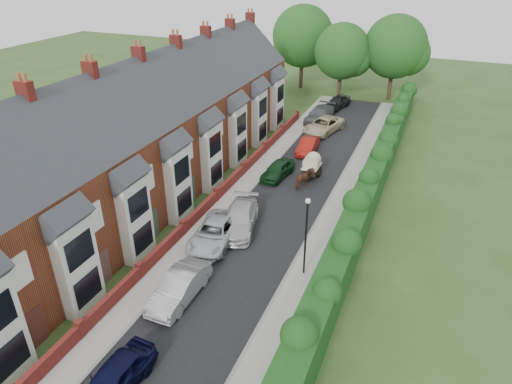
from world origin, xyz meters
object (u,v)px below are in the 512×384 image
Objects in this scene: car_white at (240,219)px; car_red at (308,146)px; car_silver_a at (180,287)px; car_grey at (320,115)px; lamppost at (306,227)px; car_navy at (115,378)px; car_green at (278,170)px; horse_cart at (312,164)px; car_beige at (324,125)px; horse at (304,179)px; car_silver_b at (214,233)px; car_black at (338,102)px.

car_red is (0.52, 14.56, -0.10)m from car_white.
car_grey is (-0.60, 31.07, 0.03)m from car_silver_a.
lamppost is at bearing -42.66° from car_white.
car_green is (-0.62, 22.41, -0.04)m from car_navy.
lamppost is at bearing -75.70° from horse_cart.
horse reaches higher than car_beige.
car_red is at bearing 78.90° from car_silver_b.
car_silver_b is 1.29× the size of car_red.
horse is (2.65, -1.07, 0.10)m from car_green.
car_navy reaches higher than car_green.
horse is (2.38, -21.49, 0.05)m from car_black.
horse is at bearing 106.92° from lamppost.
car_silver_b reaches higher than car_red.
car_red is (1.38, 16.67, -0.06)m from car_silver_b.
car_silver_b is at bearing -85.75° from car_green.
horse is at bearing -77.81° from car_red.
car_red is at bearing -75.59° from car_beige.
car_beige is at bearing 102.13° from lamppost.
car_beige is (0.20, 34.21, 0.03)m from car_navy.
car_silver_b is 1.21× the size of car_black.
car_beige is at bearing 92.94° from car_navy.
car_black is (-0.04, 28.91, -0.03)m from car_white.
lamppost is 6.97m from car_silver_b.
car_beige is 1.83× the size of horse_cart.
car_white reaches higher than car_red.
car_black reaches higher than car_green.
lamppost is 13.14m from horse_cart.
horse is at bearing 65.11° from car_silver_b.
car_grey reaches higher than car_white.
lamppost is at bearing -63.55° from car_beige.
lamppost reaches higher than car_navy.
horse_cart is (2.65, 0.97, 0.54)m from car_green.
car_beige is (-0.01, 5.73, 0.09)m from car_red.
horse_cart reaches higher than car_black.
horse is at bearing -75.31° from car_grey.
lamppost reaches higher than car_silver_b.
car_beige is at bearing 88.85° from car_silver_a.
car_silver_b is at bearing 90.21° from horse.
car_green is at bearing 80.70° from car_silver_b.
car_silver_b is at bearing -78.80° from car_black.
car_silver_a is (-0.46, 6.21, 0.04)m from car_navy.
car_grey is at bearing 103.37° from lamppost.
lamppost is 18.56m from car_red.
car_white is at bearing -84.44° from car_grey.
car_black is 19.60m from horse_cart.
car_silver_b is at bearing -105.44° from horse_cart.
car_white reaches higher than car_beige.
car_red is at bearing 88.47° from car_silver_a.
car_grey is (0.11, 25.47, 0.07)m from car_silver_b.
horse is (2.03, 21.35, 0.06)m from car_navy.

